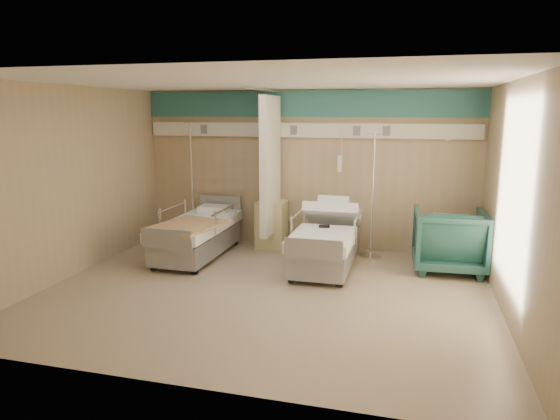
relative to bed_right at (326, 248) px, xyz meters
The scene contains 13 objects.
ground 1.47m from the bed_right, 114.78° to the right, with size 6.00×5.00×0.00m, color gray.
room_walls 1.97m from the bed_right, 121.10° to the right, with size 6.04×5.04×2.82m.
bed_right is the anchor object (origin of this frame).
bed_left 2.20m from the bed_right, behind, with size 1.00×2.16×0.63m, color white, non-canonical shape.
bedside_cabinet 1.46m from the bed_right, 141.95° to the left, with size 0.50×0.48×0.85m, color #CCC27F.
visitor_armchair 1.88m from the bed_right, ahead, with size 1.04×1.07×0.97m, color #1D4942.
waffle_blanket 2.01m from the bed_right, ahead, with size 0.59×0.52×0.07m, color silver.
iv_stand_right 0.98m from the bed_right, 49.19° to the left, with size 0.37×0.37×2.09m.
iv_stand_left 2.83m from the bed_right, 161.52° to the left, with size 0.40×0.40×2.24m.
call_remote 0.34m from the bed_right, 140.37° to the left, with size 0.17×0.08×0.04m, color black.
tan_blanket 2.22m from the bed_right, 167.83° to the right, with size 0.92×1.16×0.04m, color tan.
toiletry_bag 1.60m from the bed_right, 142.24° to the left, with size 0.23×0.14×0.12m, color black.
white_cup 1.80m from the bed_right, 142.13° to the left, with size 0.10×0.10×0.14m, color white.
Camera 1 is at (1.85, -6.22, 2.43)m, focal length 32.00 mm.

